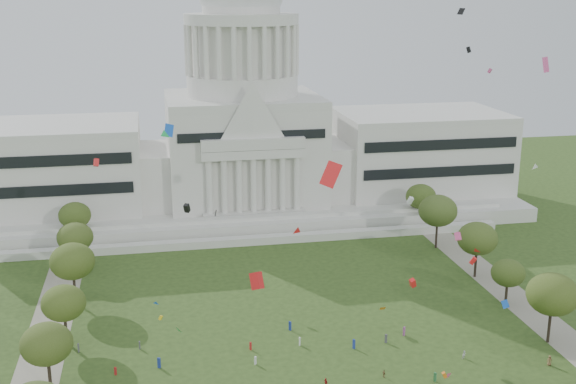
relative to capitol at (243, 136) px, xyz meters
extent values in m
cube|color=silver|center=(0.00, 1.41, -20.30)|extent=(160.00, 60.00, 4.00)
cube|color=silver|center=(0.00, -31.59, -21.30)|extent=(130.00, 3.00, 2.00)
cube|color=silver|center=(0.00, -23.59, -19.80)|extent=(140.00, 3.00, 5.00)
cube|color=silver|center=(-55.00, 0.41, -7.30)|extent=(50.00, 34.00, 22.00)
cube|color=silver|center=(55.00, 0.41, -7.30)|extent=(50.00, 34.00, 22.00)
cube|color=silver|center=(-27.00, -1.59, -10.30)|extent=(12.00, 26.00, 16.00)
cube|color=silver|center=(27.00, -1.59, -10.30)|extent=(12.00, 26.00, 16.00)
cube|color=silver|center=(0.00, 0.41, -4.30)|extent=(44.00, 38.00, 28.00)
cube|color=silver|center=(0.00, -19.59, -1.10)|extent=(28.00, 3.00, 2.40)
cube|color=black|center=(-55.00, -16.79, -5.30)|extent=(46.00, 0.40, 11.00)
cube|color=black|center=(55.00, -16.79, -5.30)|extent=(46.00, 0.40, 11.00)
cylinder|color=silver|center=(0.00, 0.41, 15.10)|extent=(32.00, 32.00, 6.00)
cylinder|color=silver|center=(0.00, 0.41, 25.10)|extent=(28.00, 28.00, 14.00)
cylinder|color=silver|center=(0.00, 0.41, 33.60)|extent=(32.40, 32.40, 3.00)
cube|color=gray|center=(-48.00, -83.59, -22.28)|extent=(8.00, 160.00, 0.04)
cube|color=gray|center=(48.00, -83.59, -22.28)|extent=(8.00, 160.00, 0.04)
cylinder|color=black|center=(-45.04, -96.29, -19.56)|extent=(0.56, 0.56, 5.47)
ellipsoid|color=#3A4D18|center=(-45.04, -96.29, -13.77)|extent=(8.42, 8.42, 6.89)
cylinder|color=black|center=(44.17, -96.15, -19.19)|extent=(0.56, 0.56, 6.20)
ellipsoid|color=#3D5116|center=(44.17, -96.15, -12.62)|extent=(9.55, 9.55, 7.82)
cylinder|color=black|center=(-44.09, -79.67, -19.66)|extent=(0.56, 0.56, 5.27)
ellipsoid|color=#3C5117|center=(-44.09, -79.67, -14.07)|extent=(8.12, 8.12, 6.65)
cylinder|color=black|center=(44.40, -79.10, -20.02)|extent=(0.56, 0.56, 4.56)
ellipsoid|color=#344C17|center=(44.40, -79.10, -15.19)|extent=(7.01, 7.01, 5.74)
cylinder|color=black|center=(-44.08, -61.17, -19.28)|extent=(0.56, 0.56, 6.03)
ellipsoid|color=#394E16|center=(-44.08, -61.17, -12.89)|extent=(9.29, 9.29, 7.60)
cylinder|color=black|center=(44.76, -63.55, -19.31)|extent=(0.56, 0.56, 5.97)
ellipsoid|color=#3A4F1A|center=(44.76, -63.55, -12.99)|extent=(9.19, 9.19, 7.52)
cylinder|color=black|center=(-45.22, -42.58, -19.59)|extent=(0.56, 0.56, 5.41)
ellipsoid|color=#3A4C1A|center=(-45.22, -42.58, -13.86)|extent=(8.33, 8.33, 6.81)
cylinder|color=black|center=(43.49, -43.40, -19.11)|extent=(0.56, 0.56, 6.37)
ellipsoid|color=#3A4F1E|center=(43.49, -43.40, -12.35)|extent=(9.82, 9.82, 8.03)
cylinder|color=black|center=(-46.87, -24.45, -19.64)|extent=(0.56, 0.56, 5.32)
ellipsoid|color=#324814|center=(-46.87, -24.45, -14.00)|extent=(8.19, 8.19, 6.70)
cylinder|color=black|center=(45.96, -25.46, -19.56)|extent=(0.56, 0.56, 5.47)
ellipsoid|color=#314A17|center=(45.96, -25.46, -13.77)|extent=(8.42, 8.42, 6.89)
imported|color=olive|center=(39.79, -104.17, -21.37)|extent=(1.07, 0.90, 1.86)
imported|color=silver|center=(26.19, -99.03, -21.54)|extent=(0.85, 0.68, 1.52)
imported|color=#B21E1E|center=(-0.45, -103.62, -21.48)|extent=(0.86, 1.09, 1.63)
imported|color=olive|center=(10.02, -102.53, -21.63)|extent=(0.67, 0.88, 1.34)
cube|color=#994C8C|center=(18.68, -88.45, -21.42)|extent=(0.54, 0.53, 1.76)
cube|color=#4C4C51|center=(-30.79, -84.25, -21.55)|extent=(0.25, 0.40, 1.49)
cube|color=#B21E1E|center=(-10.86, -88.51, -21.54)|extent=(0.39, 0.47, 1.52)
cube|color=#B21E1E|center=(-34.81, -93.00, -21.57)|extent=(0.45, 0.40, 1.45)
cube|color=#4C4C51|center=(14.34, -90.62, -21.44)|extent=(0.53, 0.47, 1.71)
cube|color=navy|center=(7.84, -91.67, -21.39)|extent=(0.44, 0.55, 1.82)
cube|color=#33723F|center=(18.01, -105.47, -21.47)|extent=(0.45, 0.51, 1.64)
cube|color=silver|center=(-10.79, -94.03, -21.53)|extent=(0.45, 0.47, 1.52)
cube|color=silver|center=(-1.67, -88.53, -21.50)|extent=(0.32, 0.45, 1.59)
cube|color=navy|center=(-2.23, -82.11, -21.39)|extent=(0.49, 0.56, 1.81)
cube|color=navy|center=(-27.44, -91.98, -21.34)|extent=(0.59, 0.54, 1.90)
cube|color=#4C4C51|center=(-41.69, -83.40, -21.46)|extent=(0.29, 0.45, 1.68)
camera|label=1|loc=(-26.92, -207.06, 40.88)|focal=45.00mm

